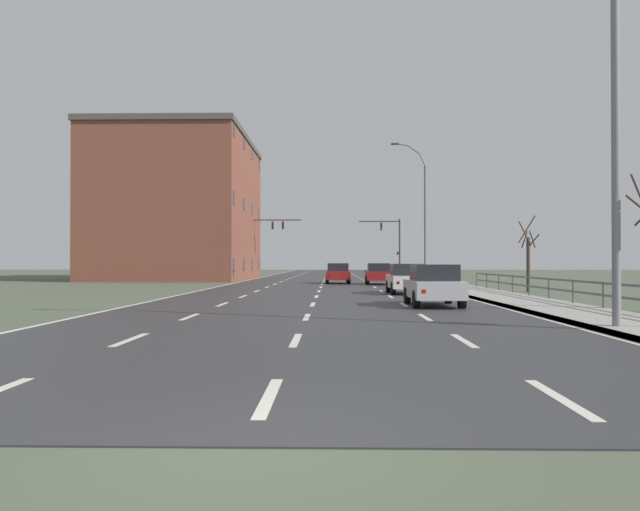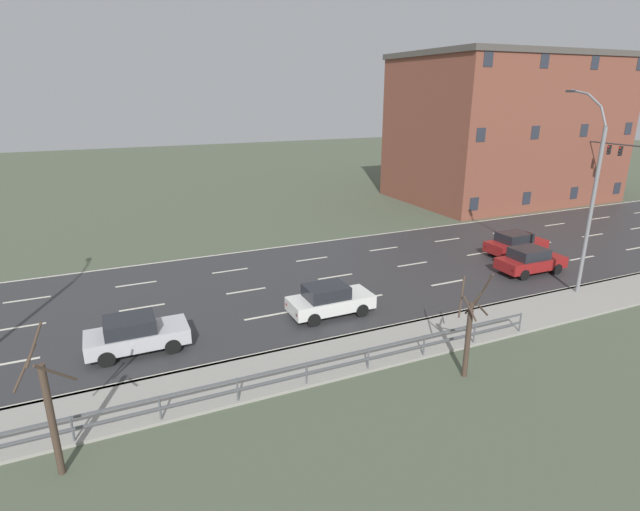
{
  "view_description": "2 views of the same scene",
  "coord_description": "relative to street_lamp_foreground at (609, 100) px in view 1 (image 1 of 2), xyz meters",
  "views": [
    {
      "loc": [
        0.77,
        -5.44,
        1.66
      ],
      "look_at": [
        -0.38,
        49.87,
        2.25
      ],
      "focal_mm": 34.46,
      "sensor_mm": 36.0,
      "label": 1
    },
    {
      "loc": [
        24.6,
        17.04,
        10.37
      ],
      "look_at": [
        0.0,
        28.02,
        1.46
      ],
      "focal_mm": 27.92,
      "sensor_mm": 36.0,
      "label": 2
    }
  ],
  "objects": [
    {
      "name": "guardrail",
      "position": [
        2.39,
        11.04,
        -4.88
      ],
      "size": [
        0.07,
        25.95,
        1.0
      ],
      "color": "#515459",
      "rests_on": "ground"
    },
    {
      "name": "bare_tree_mid",
      "position": [
        4.2,
        19.44,
        -3.73
      ],
      "size": [
        1.14,
        1.2,
        4.28
      ],
      "color": "#423328",
      "rests_on": "ground"
    },
    {
      "name": "car_distant",
      "position": [
        -2.86,
        17.02,
        -4.78
      ],
      "size": [
        1.86,
        4.11,
        1.57
      ],
      "rotation": [
        0.0,
        0.0,
        0.01
      ],
      "color": "silver",
      "rests_on": "ground"
    },
    {
      "name": "traffic_signal_right",
      "position": [
        -0.3,
        50.49,
        -1.54
      ],
      "size": [
        4.43,
        0.36,
        6.24
      ],
      "color": "#38383A",
      "rests_on": "ground"
    },
    {
      "name": "sidewalk_right",
      "position": [
        0.97,
        50.55,
        -5.52
      ],
      "size": [
        3.0,
        120.0,
        0.12
      ],
      "color": "gray",
      "rests_on": "ground"
    },
    {
      "name": "ground_plane",
      "position": [
        -7.46,
        38.55,
        -5.64
      ],
      "size": [
        160.0,
        160.0,
        0.12
      ],
      "color": "#4C5642"
    },
    {
      "name": "street_lamp_midground",
      "position": [
        -0.03,
        30.33,
        -0.47
      ],
      "size": [
        2.63,
        0.24,
        10.48
      ],
      "color": "slate",
      "rests_on": "ground"
    },
    {
      "name": "car_far_right",
      "position": [
        -6.3,
        32.22,
        -4.78
      ],
      "size": [
        1.9,
        4.13,
        1.57
      ],
      "rotation": [
        0.0,
        0.0,
        0.02
      ],
      "color": "maroon",
      "rests_on": "ground"
    },
    {
      "name": "road_asphalt_strip",
      "position": [
        -7.46,
        50.54,
        -5.57
      ],
      "size": [
        14.0,
        120.0,
        0.03
      ],
      "color": "#303033",
      "rests_on": "ground"
    },
    {
      "name": "brick_building",
      "position": [
        -21.56,
        44.82,
        1.33
      ],
      "size": [
        13.52,
        20.38,
        13.81
      ],
      "color": "brown",
      "rests_on": "ground"
    },
    {
      "name": "car_mid_centre",
      "position": [
        -3.33,
        30.45,
        -4.78
      ],
      "size": [
        1.9,
        4.13,
        1.57
      ],
      "rotation": [
        0.0,
        0.0,
        -0.02
      ],
      "color": "maroon",
      "rests_on": "ground"
    },
    {
      "name": "car_far_left",
      "position": [
        -2.92,
        8.15,
        -4.78
      ],
      "size": [
        1.85,
        4.11,
        1.57
      ],
      "rotation": [
        0.0,
        0.0,
        0.0
      ],
      "color": "#B7B7BC",
      "rests_on": "ground"
    },
    {
      "name": "street_lamp_foreground",
      "position": [
        0.0,
        0.0,
        0.0
      ],
      "size": [
        2.46,
        0.24,
        11.39
      ],
      "color": "slate",
      "rests_on": "ground"
    },
    {
      "name": "traffic_signal_left",
      "position": [
        -14.03,
        48.77,
        -1.24
      ],
      "size": [
        5.45,
        0.36,
        6.29
      ],
      "color": "#38383A",
      "rests_on": "ground"
    }
  ]
}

